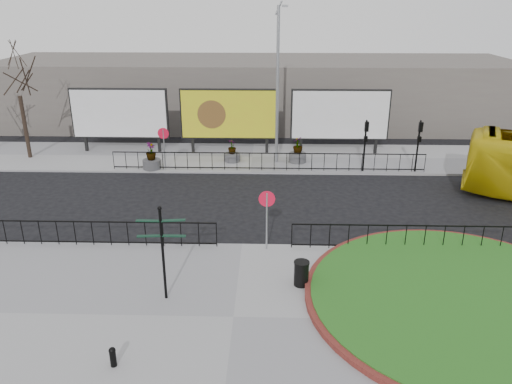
{
  "coord_description": "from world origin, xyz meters",
  "views": [
    {
      "loc": [
        1.08,
        -18.16,
        9.47
      ],
      "look_at": [
        0.51,
        2.09,
        1.58
      ],
      "focal_mm": 35.0,
      "sensor_mm": 36.0,
      "label": 1
    }
  ],
  "objects_px": {
    "litter_bin": "(301,273)",
    "planter_a": "(152,159)",
    "lamp_post": "(278,84)",
    "bollard": "(113,356)",
    "billboard_mid": "(229,114)",
    "fingerpost_sign": "(162,244)",
    "planter_b": "(232,154)",
    "planter_c": "(298,153)"
  },
  "relations": [
    {
      "from": "lamp_post",
      "to": "planter_c",
      "type": "distance_m",
      "value": 4.35
    },
    {
      "from": "billboard_mid",
      "to": "planter_a",
      "type": "bearing_deg",
      "value": -140.9
    },
    {
      "from": "lamp_post",
      "to": "bollard",
      "type": "xyz_separation_m",
      "value": [
        -4.61,
        -18.32,
        -4.38
      ]
    },
    {
      "from": "litter_bin",
      "to": "planter_a",
      "type": "relative_size",
      "value": 0.58
    },
    {
      "from": "bollard",
      "to": "planter_a",
      "type": "distance_m",
      "value": 17.01
    },
    {
      "from": "lamp_post",
      "to": "bollard",
      "type": "distance_m",
      "value": 19.4
    },
    {
      "from": "billboard_mid",
      "to": "lamp_post",
      "type": "height_order",
      "value": "lamp_post"
    },
    {
      "from": "billboard_mid",
      "to": "fingerpost_sign",
      "type": "xyz_separation_m",
      "value": [
        -0.83,
        -16.96,
        -0.47
      ]
    },
    {
      "from": "lamp_post",
      "to": "bollard",
      "type": "relative_size",
      "value": 15.46
    },
    {
      "from": "planter_b",
      "to": "fingerpost_sign",
      "type": "bearing_deg",
      "value": -94.3
    },
    {
      "from": "fingerpost_sign",
      "to": "bollard",
      "type": "height_order",
      "value": "fingerpost_sign"
    },
    {
      "from": "billboard_mid",
      "to": "planter_a",
      "type": "height_order",
      "value": "billboard_mid"
    },
    {
      "from": "planter_a",
      "to": "planter_b",
      "type": "height_order",
      "value": "planter_a"
    },
    {
      "from": "planter_c",
      "to": "planter_b",
      "type": "bearing_deg",
      "value": 180.0
    },
    {
      "from": "billboard_mid",
      "to": "bollard",
      "type": "xyz_separation_m",
      "value": [
        -1.6,
        -20.29,
        -2.15
      ]
    },
    {
      "from": "planter_b",
      "to": "bollard",
      "type": "bearing_deg",
      "value": -95.93
    },
    {
      "from": "planter_a",
      "to": "planter_b",
      "type": "xyz_separation_m",
      "value": [
        4.61,
        1.53,
        -0.09
      ]
    },
    {
      "from": "fingerpost_sign",
      "to": "litter_bin",
      "type": "height_order",
      "value": "fingerpost_sign"
    },
    {
      "from": "lamp_post",
      "to": "fingerpost_sign",
      "type": "height_order",
      "value": "lamp_post"
    },
    {
      "from": "lamp_post",
      "to": "planter_b",
      "type": "relative_size",
      "value": 6.72
    },
    {
      "from": "bollard",
      "to": "planter_a",
      "type": "relative_size",
      "value": 0.38
    },
    {
      "from": "lamp_post",
      "to": "planter_a",
      "type": "height_order",
      "value": "lamp_post"
    },
    {
      "from": "fingerpost_sign",
      "to": "planter_a",
      "type": "distance_m",
      "value": 13.97
    },
    {
      "from": "lamp_post",
      "to": "bollard",
      "type": "height_order",
      "value": "lamp_post"
    },
    {
      "from": "lamp_post",
      "to": "planter_c",
      "type": "xyz_separation_m",
      "value": [
        1.28,
        -0.0,
        -4.15
      ]
    },
    {
      "from": "bollard",
      "to": "litter_bin",
      "type": "bearing_deg",
      "value": 38.72
    },
    {
      "from": "fingerpost_sign",
      "to": "planter_b",
      "type": "distance_m",
      "value": 15.11
    },
    {
      "from": "fingerpost_sign",
      "to": "litter_bin",
      "type": "distance_m",
      "value": 4.9
    },
    {
      "from": "lamp_post",
      "to": "planter_a",
      "type": "relative_size",
      "value": 5.86
    },
    {
      "from": "litter_bin",
      "to": "planter_b",
      "type": "relative_size",
      "value": 0.66
    },
    {
      "from": "planter_c",
      "to": "fingerpost_sign",
      "type": "bearing_deg",
      "value": -108.85
    },
    {
      "from": "litter_bin",
      "to": "planter_a",
      "type": "xyz_separation_m",
      "value": [
        -8.04,
        12.52,
        0.1
      ]
    },
    {
      "from": "lamp_post",
      "to": "fingerpost_sign",
      "type": "relative_size",
      "value": 2.78
    },
    {
      "from": "litter_bin",
      "to": "bollard",
      "type": "bearing_deg",
      "value": -141.28
    },
    {
      "from": "fingerpost_sign",
      "to": "planter_c",
      "type": "bearing_deg",
      "value": 71.81
    },
    {
      "from": "planter_a",
      "to": "planter_b",
      "type": "relative_size",
      "value": 1.15
    },
    {
      "from": "billboard_mid",
      "to": "fingerpost_sign",
      "type": "distance_m",
      "value": 16.98
    },
    {
      "from": "planter_b",
      "to": "planter_a",
      "type": "bearing_deg",
      "value": -161.63
    },
    {
      "from": "planter_a",
      "to": "planter_c",
      "type": "relative_size",
      "value": 1.0
    },
    {
      "from": "billboard_mid",
      "to": "planter_a",
      "type": "xyz_separation_m",
      "value": [
        -4.31,
        -3.5,
        -1.92
      ]
    },
    {
      "from": "fingerpost_sign",
      "to": "bollard",
      "type": "xyz_separation_m",
      "value": [
        -0.78,
        -3.34,
        -1.68
      ]
    },
    {
      "from": "planter_b",
      "to": "lamp_post",
      "type": "bearing_deg",
      "value": 0.0
    }
  ]
}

